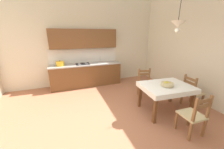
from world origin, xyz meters
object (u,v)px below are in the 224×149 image
(kitchen_cabinetry, at_px, (86,65))
(dining_table, at_px, (166,90))
(dining_chair_kitchen_side, at_px, (145,84))
(fruit_bowl, at_px, (167,84))
(dining_chair_camera_side, at_px, (193,116))
(dining_chair_window_side, at_px, (192,92))
(pendant_lamp, at_px, (178,24))

(kitchen_cabinetry, bearing_deg, dining_table, -58.11)
(dining_chair_kitchen_side, relative_size, fruit_bowl, 3.10)
(kitchen_cabinetry, height_order, dining_chair_kitchen_side, kitchen_cabinetry)
(dining_table, bearing_deg, dining_chair_camera_side, -94.83)
(dining_table, bearing_deg, kitchen_cabinetry, 121.89)
(dining_chair_window_side, relative_size, fruit_bowl, 3.10)
(dining_table, xyz_separation_m, dining_chair_kitchen_side, (0.01, 0.93, -0.18))
(dining_chair_kitchen_side, relative_size, dining_chair_camera_side, 1.00)
(dining_chair_window_side, height_order, fruit_bowl, dining_chair_window_side)
(fruit_bowl, xyz_separation_m, pendant_lamp, (0.15, 0.07, 1.41))
(kitchen_cabinetry, xyz_separation_m, dining_chair_camera_side, (1.56, -3.53, -0.41))
(dining_chair_window_side, height_order, pendant_lamp, pendant_lamp)
(dining_table, distance_m, dining_chair_kitchen_side, 0.95)
(dining_chair_kitchen_side, height_order, fruit_bowl, dining_chair_kitchen_side)
(dining_chair_window_side, bearing_deg, dining_chair_kitchen_side, 131.88)
(kitchen_cabinetry, relative_size, dining_table, 2.07)
(dining_table, relative_size, dining_chair_kitchen_side, 1.42)
(dining_table, bearing_deg, fruit_bowl, -122.84)
(kitchen_cabinetry, xyz_separation_m, fruit_bowl, (1.60, -2.69, -0.04))
(dining_chair_camera_side, bearing_deg, dining_table, 85.17)
(dining_table, height_order, dining_chair_camera_side, dining_chair_camera_side)
(dining_table, xyz_separation_m, dining_chair_camera_side, (-0.08, -0.90, -0.18))
(dining_table, bearing_deg, dining_chair_kitchen_side, 89.47)
(dining_chair_camera_side, height_order, fruit_bowl, dining_chair_camera_side)
(dining_chair_camera_side, bearing_deg, pendant_lamp, 78.56)
(pendant_lamp, bearing_deg, fruit_bowl, -154.75)
(fruit_bowl, bearing_deg, dining_chair_window_side, -0.30)
(kitchen_cabinetry, bearing_deg, dining_chair_kitchen_side, -45.94)
(dining_chair_kitchen_side, distance_m, pendant_lamp, 2.01)
(dining_table, bearing_deg, dining_chair_window_side, -4.35)
(dining_chair_camera_side, relative_size, fruit_bowl, 3.10)
(dining_table, distance_m, dining_chair_window_side, 0.92)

